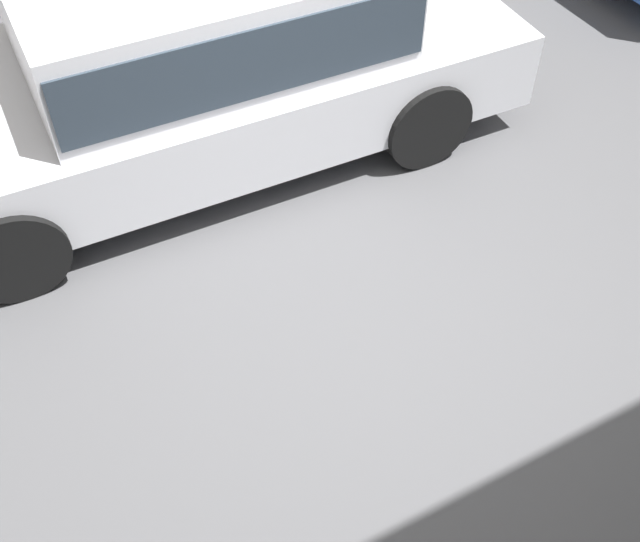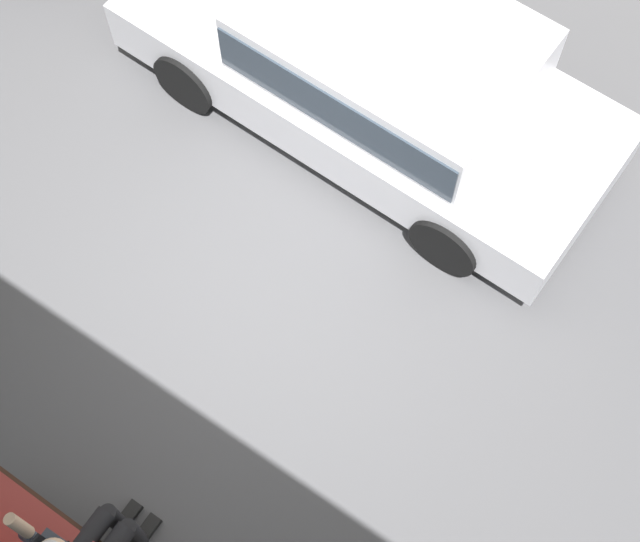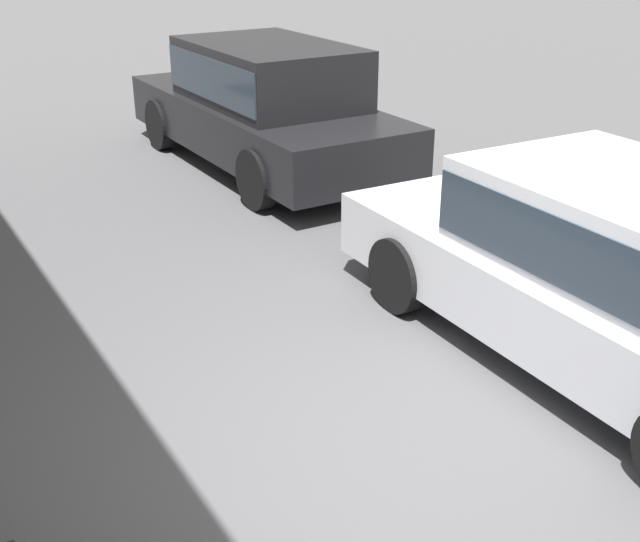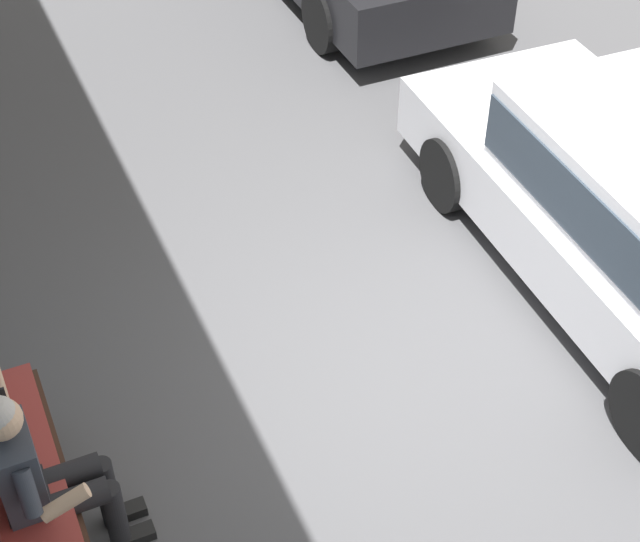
{
  "view_description": "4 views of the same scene",
  "coord_description": "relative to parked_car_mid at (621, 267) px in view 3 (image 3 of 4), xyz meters",
  "views": [
    {
      "loc": [
        1.53,
        2.6,
        3.61
      ],
      "look_at": [
        0.45,
        0.54,
        1.03
      ],
      "focal_mm": 45.0,
      "sensor_mm": 36.0,
      "label": 1
    },
    {
      "loc": [
        -2.22,
        2.6,
        7.44
      ],
      "look_at": [
        -0.51,
        0.09,
        0.8
      ],
      "focal_mm": 55.0,
      "sensor_mm": 36.0,
      "label": 2
    },
    {
      "loc": [
        -3.04,
        2.6,
        2.95
      ],
      "look_at": [
        0.44,
        0.49,
        1.13
      ],
      "focal_mm": 45.0,
      "sensor_mm": 36.0,
      "label": 3
    },
    {
      "loc": [
        -3.83,
        2.6,
        5.03
      ],
      "look_at": [
        0.34,
        0.74,
        0.93
      ],
      "focal_mm": 55.0,
      "sensor_mm": 36.0,
      "label": 4
    }
  ],
  "objects": [
    {
      "name": "ground_plane",
      "position": [
        -0.16,
        1.74,
        -0.75
      ],
      "size": [
        60.0,
        60.0,
        0.0
      ],
      "primitive_type": "plane",
      "color": "#4C4C4F"
    },
    {
      "name": "parked_car_mid",
      "position": [
        0.0,
        0.0,
        0.0
      ],
      "size": [
        4.43,
        1.92,
        1.38
      ],
      "color": "silver",
      "rests_on": "ground_plane"
    },
    {
      "name": "parked_car_far",
      "position": [
        5.57,
        -0.19,
        0.09
      ],
      "size": [
        4.62,
        1.84,
        1.55
      ],
      "color": "black",
      "rests_on": "ground_plane"
    }
  ]
}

